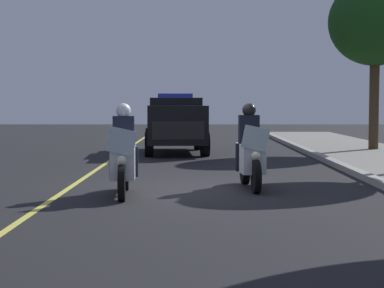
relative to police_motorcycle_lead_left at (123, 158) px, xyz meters
The scene contains 6 objects.
ground_plane 1.77m from the police_motorcycle_lead_left, 128.63° to the left, with size 80.00×80.00×0.00m, color black.
lane_stripe_center 1.73m from the police_motorcycle_lead_left, 129.76° to the right, with size 48.00×0.12×0.01m, color #E0D14C.
police_motorcycle_lead_left is the anchor object (origin of this frame).
police_motorcycle_lead_right 2.65m from the police_motorcycle_lead_left, 112.67° to the left, with size 2.14×0.61×1.72m.
police_suv 10.57m from the police_motorcycle_lead_left, behind, with size 5.02×2.34×2.05m.
tree_far_back 14.00m from the police_motorcycle_lead_left, 145.48° to the left, with size 3.27×3.27×6.01m.
Camera 1 is at (13.26, 0.08, 1.72)m, focal length 61.85 mm.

